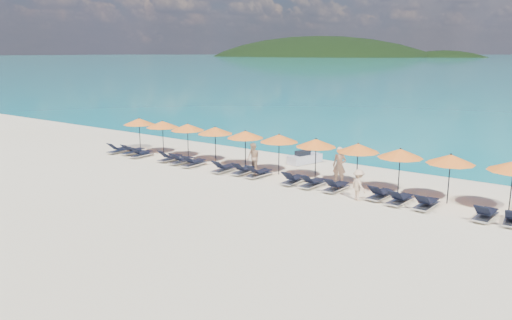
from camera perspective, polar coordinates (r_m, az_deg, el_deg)
The scene contains 33 objects.
ground at distance 23.46m, azimuth -4.35°, elevation -4.13°, with size 1400.00×1400.00×0.00m, color beige.
headland_main at distance 641.34m, azimuth 6.81°, elevation 8.25°, with size 374.00×242.00×126.50m.
headland_small at distance 601.53m, azimuth 20.42°, elevation 7.59°, with size 162.00×126.00×85.50m.
jetski at distance 30.23m, azimuth 5.57°, elevation 0.22°, with size 1.38×2.33×0.78m.
beachgoer_a at distance 25.72m, azimuth 9.51°, elevation -0.62°, with size 0.69×0.45×1.88m, color #E0B58F.
beachgoer_b at distance 27.76m, azimuth -0.33°, elevation 0.26°, with size 0.80×0.46×1.65m, color #E0B58F.
beachgoer_c at distance 22.99m, azimuth 11.64°, elevation -2.82°, with size 0.93×0.43×1.45m, color #E0B58F.
umbrella_0 at distance 34.46m, azimuth -13.22°, elevation 4.31°, with size 2.10×2.10×2.28m.
umbrella_1 at distance 32.82m, azimuth -10.64°, elevation 4.04°, with size 2.10×2.10×2.28m.
umbrella_2 at distance 31.28m, azimuth -7.83°, elevation 3.73°, with size 2.10×2.10×2.28m.
umbrella_3 at distance 29.82m, azimuth -4.69°, elevation 3.39°, with size 2.10×2.10×2.28m.
umbrella_4 at distance 28.27m, azimuth -1.23°, elevation 2.93°, with size 2.10×2.10×2.28m.
umbrella_5 at distance 27.05m, azimuth 2.66°, elevation 2.50°, with size 2.10×2.10×2.28m.
umbrella_6 at distance 25.82m, azimuth 6.87°, elevation 1.95°, with size 2.10×2.10×2.28m.
umbrella_7 at distance 24.83m, azimuth 11.58°, elevation 1.37°, with size 2.10×2.10×2.28m.
umbrella_8 at distance 23.98m, azimuth 16.17°, elevation 0.74°, with size 2.10×2.10×2.28m.
umbrella_9 at distance 23.38m, azimuth 21.36°, elevation 0.09°, with size 2.10×2.10×2.28m.
lounger_0 at distance 34.37m, azimuth -15.38°, elevation 1.16°, with size 0.64×1.71×0.66m.
lounger_1 at distance 33.68m, azimuth -13.91°, elevation 1.02°, with size 0.63×1.71×0.66m.
lounger_2 at distance 32.68m, azimuth -13.03°, elevation 0.72°, with size 0.70×1.73×0.66m.
lounger_3 at distance 31.11m, azimuth -9.80°, elevation 0.28°, with size 0.65×1.71×0.66m.
lounger_4 at distance 30.24m, azimuth -8.50°, elevation -0.02°, with size 0.75×1.74×0.66m.
lounger_5 at distance 29.49m, azimuth -7.13°, elevation -0.29°, with size 0.66×1.71×0.66m.
lounger_6 at distance 27.97m, azimuth -3.69°, elevation -0.92°, with size 0.64×1.71×0.66m.
lounger_7 at distance 27.45m, azimuth -1.44°, elevation -1.15°, with size 0.66×1.71×0.66m.
lounger_8 at distance 26.78m, azimuth 0.28°, elevation -1.49°, with size 0.77×1.75×0.66m.
lounger_9 at distance 25.51m, azimuth 4.29°, elevation -2.22°, with size 0.68×1.72×0.66m.
lounger_10 at distance 24.98m, azimuth 6.47°, elevation -2.59°, with size 0.75×1.74×0.66m.
lounger_11 at distance 24.45m, azimuth 9.11°, elevation -3.00°, with size 0.70×1.73×0.66m.
lounger_12 at distance 23.57m, azimuth 14.03°, elevation -3.79°, with size 0.75×1.74×0.66m.
lounger_13 at distance 23.04m, azimuth 16.12°, elevation -4.29°, with size 0.77×1.75×0.66m.
lounger_14 at distance 22.71m, azimuth 18.89°, elevation -4.71°, with size 0.71×1.73×0.66m.
lounger_15 at distance 22.13m, azimuth 24.75°, elevation -5.64°, with size 0.73×1.74×0.66m.
Camera 1 is at (14.68, -17.05, 6.63)m, focal length 35.00 mm.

